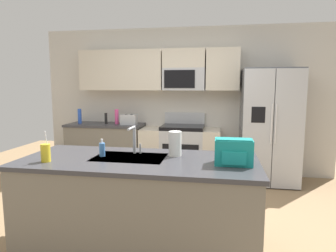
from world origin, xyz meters
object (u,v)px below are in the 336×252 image
Objects in this scene: drink_cup_yellow at (46,153)px; soap_dispenser at (102,149)px; sink_faucet at (134,137)px; backpack at (234,151)px; bottle_pink at (117,117)px; refrigerator at (269,127)px; range_oven at (180,151)px; paper_towel_roll at (175,144)px; pepper_mill at (106,118)px; bottle_blue at (80,116)px; toaster at (129,120)px.

drink_cup_yellow reaches higher than soap_dispenser.
sink_faucet is 0.88× the size of backpack.
bottle_pink is at bearing 113.81° from sink_faucet.
drink_cup_yellow is at bearing -83.94° from bottle_pink.
soap_dispenser is at bearing -73.52° from bottle_pink.
refrigerator is at bearing 48.03° from drink_cup_yellow.
sink_faucet is 1.01× the size of drink_cup_yellow.
bottle_pink reaches higher than range_oven.
sink_faucet reaches higher than paper_towel_roll.
drink_cup_yellow is (-0.87, -2.65, 0.54)m from range_oven.
refrigerator is 6.61× the size of drink_cup_yellow.
pepper_mill is 3.26m from backpack.
refrigerator is 7.71× the size of paper_towel_roll.
pepper_mill is 0.69× the size of drink_cup_yellow.
range_oven is 2.65m from backpack.
bottle_blue reaches higher than backpack.
bottle_blue is 3.01m from paper_towel_roll.
sink_faucet reaches higher than bottle_blue.
range_oven is 8.00× the size of soap_dispenser.
backpack is at bearing 6.58° from drink_cup_yellow.
backpack is at bearing -4.22° from soap_dispenser.
pepper_mill is at bearing 178.58° from refrigerator.
toaster reaches higher than soap_dispenser.
drink_cup_yellow is at bearing -69.63° from bottle_blue.
drink_cup_yellow is at bearing -158.92° from paper_towel_roll.
pepper_mill is 0.68× the size of sink_faucet.
refrigerator is 6.61× the size of toaster.
range_oven is 2.31m from paper_towel_roll.
drink_cup_yellow is (0.28, -2.65, -0.05)m from bottle_pink.
paper_towel_roll is (1.15, -2.17, 0.03)m from toaster.
range_oven is 1.53m from refrigerator.
range_oven reaches higher than soap_dispenser.
sink_faucet reaches higher than bottle_pink.
sink_faucet reaches higher than drink_cup_yellow.
toaster is at bearing 179.53° from refrigerator.
range_oven reaches higher than pepper_mill.
refrigerator is 3.29m from bottle_blue.
sink_faucet is (-0.17, -2.22, 0.62)m from range_oven.
paper_towel_roll is (0.69, 0.15, 0.05)m from soap_dispenser.
backpack is (0.79, -2.46, 0.57)m from range_oven.
soap_dispenser is (-0.45, -2.37, 0.53)m from range_oven.
range_oven is at bearing 85.54° from sink_faucet.
drink_cup_yellow reaches higher than backpack.
drink_cup_yellow reaches higher than paper_towel_roll.
refrigerator reaches higher than pepper_mill.
bottle_blue is (-1.83, -0.05, 0.59)m from range_oven.
toaster is 2.36m from soap_dispenser.
bottle_blue reaches higher than range_oven.
drink_cup_yellow is at bearing -147.94° from sink_faucet.
pepper_mill is (-1.35, -0.00, 0.55)m from range_oven.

